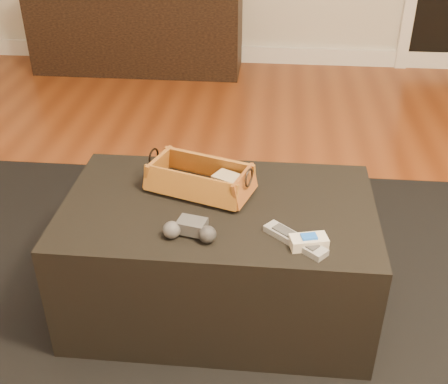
# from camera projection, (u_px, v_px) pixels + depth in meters

# --- Properties ---
(floor) EXTENTS (5.00, 5.50, 0.01)m
(floor) POSITION_uv_depth(u_px,v_px,m) (282.00, 323.00, 1.95)
(floor) COLOR brown
(floor) RESTS_ON ground
(baseboard) EXTENTS (5.00, 0.04, 0.12)m
(baseboard) POSITION_uv_depth(u_px,v_px,m) (285.00, 55.00, 4.23)
(baseboard) COLOR white
(baseboard) RESTS_ON floor
(media_cabinet) EXTENTS (1.47, 0.45, 0.58)m
(media_cabinet) POSITION_uv_depth(u_px,v_px,m) (137.00, 29.00, 4.00)
(media_cabinet) COLOR black
(media_cabinet) RESTS_ON floor
(area_rug) EXTENTS (2.60, 2.00, 0.01)m
(area_rug) POSITION_uv_depth(u_px,v_px,m) (218.00, 313.00, 1.97)
(area_rug) COLOR black
(area_rug) RESTS_ON floor
(ottoman) EXTENTS (1.00, 0.60, 0.42)m
(ottoman) POSITION_uv_depth(u_px,v_px,m) (219.00, 256.00, 1.90)
(ottoman) COLOR black
(ottoman) RESTS_ON area_rug
(tv_remote) EXTENTS (0.19, 0.08, 0.02)m
(tv_remote) POSITION_uv_depth(u_px,v_px,m) (194.00, 186.00, 1.85)
(tv_remote) COLOR black
(tv_remote) RESTS_ON wicker_basket
(cloth_bundle) EXTENTS (0.11, 0.10, 0.05)m
(cloth_bundle) POSITION_uv_depth(u_px,v_px,m) (229.00, 183.00, 1.83)
(cloth_bundle) COLOR tan
(cloth_bundle) RESTS_ON wicker_basket
(wicker_basket) EXTENTS (0.38, 0.28, 0.12)m
(wicker_basket) POSITION_uv_depth(u_px,v_px,m) (200.00, 180.00, 1.84)
(wicker_basket) COLOR #9D5D23
(wicker_basket) RESTS_ON ottoman
(game_controller) EXTENTS (0.16, 0.10, 0.05)m
(game_controller) POSITION_uv_depth(u_px,v_px,m) (190.00, 230.00, 1.63)
(game_controller) COLOR #3E3E41
(game_controller) RESTS_ON ottoman
(silver_remote) EXTENTS (0.19, 0.17, 0.02)m
(silver_remote) POSITION_uv_depth(u_px,v_px,m) (295.00, 240.00, 1.61)
(silver_remote) COLOR #9B9DA2
(silver_remote) RESTS_ON ottoman
(cream_gadget) EXTENTS (0.12, 0.08, 0.04)m
(cream_gadget) POSITION_uv_depth(u_px,v_px,m) (309.00, 242.00, 1.59)
(cream_gadget) COLOR beige
(cream_gadget) RESTS_ON ottoman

